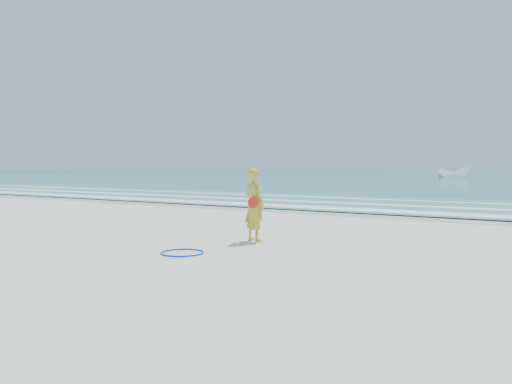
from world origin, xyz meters
The scene contains 9 objects.
ground centered at (0.00, 0.00, 0.00)m, with size 400.00×400.00×0.00m, color silver.
wet_sand centered at (0.00, 9.00, 0.00)m, with size 400.00×2.40×0.00m, color #B2A893.
shallow centered at (0.00, 14.00, 0.04)m, with size 400.00×10.00×0.01m, color #59B7AD.
foam_near centered at (0.00, 10.30, 0.05)m, with size 400.00×1.40×0.01m, color white.
foam_mid centered at (0.00, 13.20, 0.05)m, with size 400.00×0.90×0.01m, color white.
foam_far centered at (0.00, 16.50, 0.05)m, with size 400.00×0.60×0.01m, color white.
hoop centered at (1.49, -0.77, 0.02)m, with size 0.88×0.88×0.03m, color #0B2BCF.
boat centered at (-6.31, 68.85, 0.97)m, with size 1.82×4.83×1.86m, color white.
woman centered at (1.84, 1.40, 0.86)m, with size 0.73×0.61×1.71m.
Camera 1 is at (8.09, -8.44, 1.77)m, focal length 35.00 mm.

